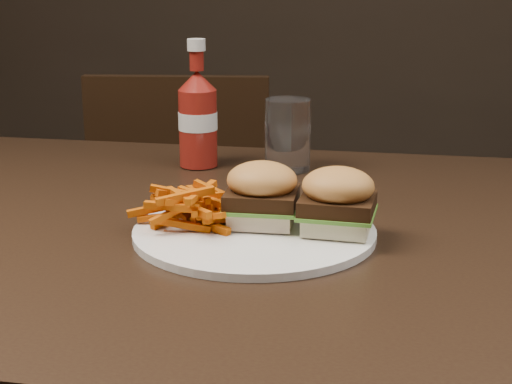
% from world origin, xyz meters
% --- Properties ---
extents(dining_table, '(1.20, 0.80, 0.04)m').
position_xyz_m(dining_table, '(0.00, 0.00, 0.73)').
color(dining_table, black).
rests_on(dining_table, ground).
extents(chair_far, '(0.43, 0.43, 0.04)m').
position_xyz_m(chair_far, '(-0.25, 0.76, 0.43)').
color(chair_far, black).
rests_on(chair_far, ground).
extents(plate, '(0.28, 0.28, 0.01)m').
position_xyz_m(plate, '(0.05, -0.04, 0.76)').
color(plate, white).
rests_on(plate, dining_table).
extents(sandwich_half_a, '(0.07, 0.07, 0.02)m').
position_xyz_m(sandwich_half_a, '(0.06, -0.03, 0.77)').
color(sandwich_half_a, beige).
rests_on(sandwich_half_a, plate).
extents(sandwich_half_b, '(0.08, 0.07, 0.02)m').
position_xyz_m(sandwich_half_b, '(0.15, -0.04, 0.77)').
color(sandwich_half_b, beige).
rests_on(sandwich_half_b, plate).
extents(fries_pile, '(0.13, 0.13, 0.04)m').
position_xyz_m(fries_pile, '(-0.02, -0.03, 0.78)').
color(fries_pile, '#C22B03').
rests_on(fries_pile, plate).
extents(ketchup_bottle, '(0.08, 0.08, 0.12)m').
position_xyz_m(ketchup_bottle, '(-0.09, 0.26, 0.81)').
color(ketchup_bottle, maroon).
rests_on(ketchup_bottle, dining_table).
extents(tumbler, '(0.09, 0.09, 0.11)m').
position_xyz_m(tumbler, '(0.05, 0.26, 0.81)').
color(tumbler, white).
rests_on(tumbler, dining_table).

